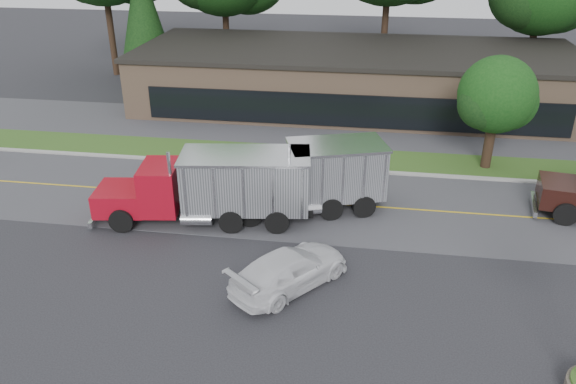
% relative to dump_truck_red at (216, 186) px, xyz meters
% --- Properties ---
extents(ground, '(140.00, 140.00, 0.00)m').
position_rel_dump_truck_red_xyz_m(ground, '(3.57, -6.54, -1.81)').
color(ground, '#343439').
rests_on(ground, ground).
extents(road, '(60.00, 8.00, 0.02)m').
position_rel_dump_truck_red_xyz_m(road, '(3.57, 2.46, -1.81)').
color(road, '#59595E').
rests_on(road, ground).
extents(center_line, '(60.00, 0.12, 0.01)m').
position_rel_dump_truck_red_xyz_m(center_line, '(3.57, 2.46, -1.81)').
color(center_line, gold).
rests_on(center_line, ground).
extents(curb, '(60.00, 0.30, 0.12)m').
position_rel_dump_truck_red_xyz_m(curb, '(3.57, 6.66, -1.81)').
color(curb, '#9E9E99').
rests_on(curb, ground).
extents(grass_verge, '(60.00, 3.40, 0.03)m').
position_rel_dump_truck_red_xyz_m(grass_verge, '(3.57, 8.46, -1.81)').
color(grass_verge, '#36591E').
rests_on(grass_verge, ground).
extents(far_parking, '(60.00, 7.00, 0.02)m').
position_rel_dump_truck_red_xyz_m(far_parking, '(3.57, 13.46, -1.81)').
color(far_parking, '#59595E').
rests_on(far_parking, ground).
extents(strip_mall, '(32.00, 12.00, 4.00)m').
position_rel_dump_truck_red_xyz_m(strip_mall, '(5.57, 19.46, 0.19)').
color(strip_mall, '#97765D').
rests_on(strip_mall, ground).
extents(evergreen_left, '(4.67, 4.67, 10.61)m').
position_rel_dump_truck_red_xyz_m(evergreen_left, '(-12.43, 23.46, 4.02)').
color(evergreen_left, '#382619').
rests_on(evergreen_left, ground).
extents(tree_verge, '(4.48, 4.22, 6.40)m').
position_rel_dump_truck_red_xyz_m(tree_verge, '(13.64, 8.51, 2.26)').
color(tree_verge, '#382619').
rests_on(tree_verge, ground).
extents(dump_truck_red, '(10.22, 3.85, 3.36)m').
position_rel_dump_truck_red_xyz_m(dump_truck_red, '(0.00, 0.00, 0.00)').
color(dump_truck_red, black).
rests_on(dump_truck_red, ground).
extents(dump_truck_blue, '(8.02, 4.73, 3.36)m').
position_rel_dump_truck_red_xyz_m(dump_truck_blue, '(4.37, 1.78, -0.01)').
color(dump_truck_blue, black).
rests_on(dump_truck_blue, ground).
extents(rally_car, '(4.86, 5.34, 1.50)m').
position_rel_dump_truck_red_xyz_m(rally_car, '(4.14, -4.70, -1.06)').
color(rally_car, silver).
rests_on(rally_car, ground).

